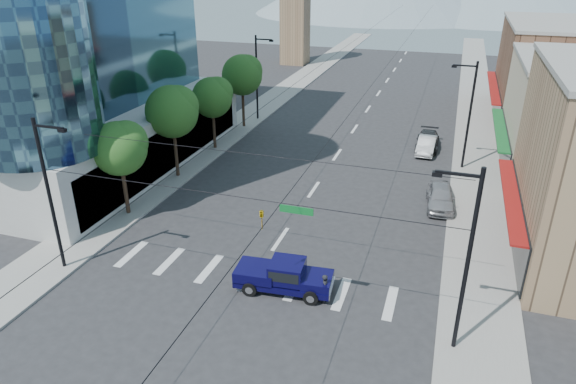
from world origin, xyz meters
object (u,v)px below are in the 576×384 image
at_px(pedestrian, 325,288).
at_px(parked_car_near, 441,197).
at_px(pickup_truck, 283,275).
at_px(parked_car_mid, 426,145).
at_px(parked_car_far, 428,141).

xyz_separation_m(pedestrian, parked_car_near, (5.09, 13.32, -0.02)).
xyz_separation_m(pickup_truck, parked_car_near, (7.47, 13.03, -0.13)).
height_order(pickup_truck, parked_car_mid, pickup_truck).
relative_size(pedestrian, parked_car_far, 0.33).
bearing_deg(pickup_truck, parked_car_far, 72.69).
distance_m(parked_car_mid, parked_car_far, 1.31).
xyz_separation_m(pickup_truck, parked_car_far, (5.67, 25.49, -0.22)).
height_order(pedestrian, parked_car_far, pedestrian).
xyz_separation_m(pickup_truck, parked_car_mid, (5.67, 24.18, -0.21)).
relative_size(parked_car_mid, parked_car_far, 0.90).
height_order(pedestrian, parked_car_near, pedestrian).
xyz_separation_m(pedestrian, parked_car_mid, (3.29, 24.47, -0.09)).
bearing_deg(pedestrian, parked_car_near, -30.51).
bearing_deg(pedestrian, parked_car_far, -16.88).
height_order(pedestrian, parked_car_mid, pedestrian).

